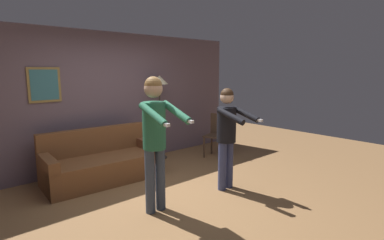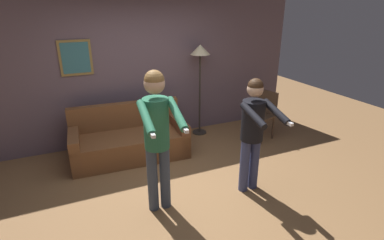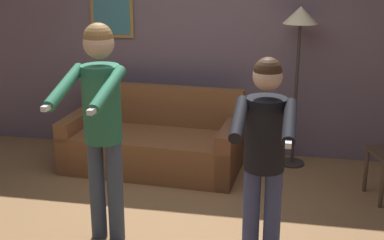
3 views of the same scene
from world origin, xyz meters
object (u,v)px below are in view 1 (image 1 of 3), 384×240
object	(u,v)px
couch	(102,164)
person_standing_right	(227,130)
person_standing_left	(155,131)
dining_chair_distant	(217,132)
torchiere_lamp	(159,88)

from	to	relation	value
couch	person_standing_right	xyz separation A→B (m)	(1.30, -1.68, 0.69)
person_standing_left	couch	bearing A→B (deg)	90.79
person_standing_left	dining_chair_distant	bearing A→B (deg)	27.12
dining_chair_distant	person_standing_left	bearing A→B (deg)	-152.88
person_standing_right	couch	bearing A→B (deg)	127.84
dining_chair_distant	couch	bearing A→B (deg)	173.70
person_standing_left	person_standing_right	distance (m)	1.29
person_standing_right	dining_chair_distant	size ratio (longest dim) A/B	1.73
person_standing_left	dining_chair_distant	distance (m)	2.90
couch	dining_chair_distant	bearing A→B (deg)	-6.30
couch	torchiere_lamp	size ratio (longest dim) A/B	1.10
torchiere_lamp	couch	bearing A→B (deg)	-164.96
torchiere_lamp	dining_chair_distant	bearing A→B (deg)	-33.65
couch	person_standing_right	size ratio (longest dim) A/B	1.21
couch	torchiere_lamp	distance (m)	2.00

